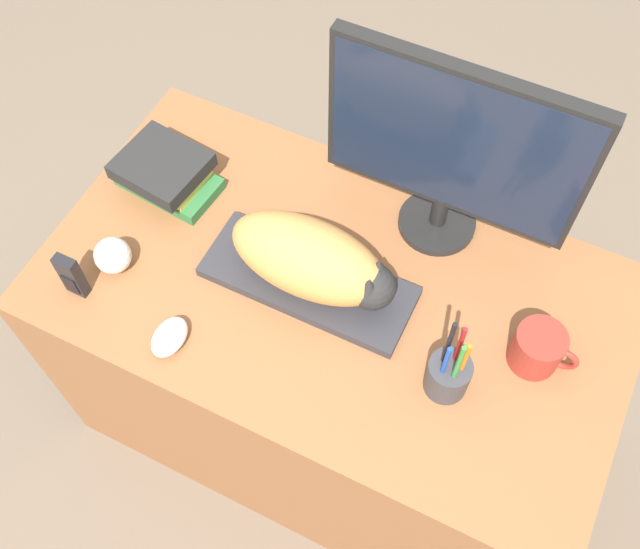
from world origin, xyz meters
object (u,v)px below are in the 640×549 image
baseball (113,255)px  book_stack (166,173)px  cat (314,260)px  monitor (454,148)px  phone (71,276)px  pen_cup (448,374)px  computer_mouse (169,337)px  coffee_mug (538,349)px  keyboard (308,282)px

baseball → book_stack: bearing=92.9°
book_stack → baseball: bearing=-87.1°
cat → monitor: 0.34m
monitor → phone: (-0.60, -0.48, -0.20)m
phone → book_stack: 0.31m
pen_cup → phone: size_ratio=1.99×
pen_cup → baseball: 0.72m
computer_mouse → phone: bearing=175.9°
monitor → coffee_mug: 0.41m
pen_cup → phone: pen_cup is taller
cat → computer_mouse: bearing=-130.0°
pen_cup → coffee_mug: bearing=43.2°
keyboard → coffee_mug: 0.47m
coffee_mug → pen_cup: pen_cup is taller
monitor → computer_mouse: 0.66m
phone → computer_mouse: bearing=-4.1°
monitor → pen_cup: (0.15, -0.34, -0.20)m
computer_mouse → keyboard: bearing=51.9°
keyboard → book_stack: 0.41m
computer_mouse → phone: 0.24m
pen_cup → baseball: pen_cup is taller
book_stack → phone: bearing=-94.4°
pen_cup → keyboard: bearing=165.7°
keyboard → coffee_mug: coffee_mug is taller
cat → book_stack: cat is taller
baseball → monitor: bearing=34.6°
book_stack → coffee_mug: bearing=-3.3°
coffee_mug → baseball: size_ratio=1.68×
monitor → baseball: 0.72m
baseball → book_stack: (-0.01, 0.23, 0.01)m
cat → book_stack: size_ratio=1.51×
computer_mouse → book_stack: bearing=122.5°
cat → monitor: (0.17, 0.26, 0.15)m
cat → phone: cat is taller
keyboard → computer_mouse: bearing=-128.1°
pen_cup → baseball: bearing=-176.0°
coffee_mug → baseball: (-0.85, -0.18, -0.01)m
cat → coffee_mug: size_ratio=2.68×
computer_mouse → coffee_mug: 0.71m
coffee_mug → pen_cup: (-0.14, -0.13, 0.00)m
cat → computer_mouse: (-0.20, -0.24, -0.08)m
pen_cup → book_stack: (-0.73, 0.18, -0.00)m
keyboard → cat: (0.01, -0.00, 0.09)m
phone → book_stack: size_ratio=0.50×
keyboard → cat: 0.09m
keyboard → pen_cup: (0.33, -0.09, 0.04)m
monitor → computer_mouse: monitor is taller
monitor → phone: bearing=-141.7°
computer_mouse → phone: (-0.23, 0.02, 0.04)m
keyboard → pen_cup: pen_cup is taller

